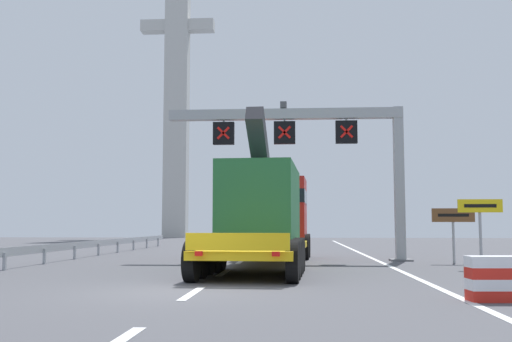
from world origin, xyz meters
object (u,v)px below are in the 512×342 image
exit_sign_yellow (480,216)px  overhead_lane_gantry (318,139)px  heavy_haul_truck_yellow (269,213)px  tourist_info_sign_brown (453,221)px  crash_barrier_striped (493,279)px  bridge_pylon_distant (177,63)px

exit_sign_yellow → overhead_lane_gantry: bearing=141.1°
heavy_haul_truck_yellow → tourist_info_sign_brown: (7.30, 0.96, -0.31)m
crash_barrier_striped → exit_sign_yellow: bearing=74.5°
heavy_haul_truck_yellow → exit_sign_yellow: bearing=-14.5°
overhead_lane_gantry → exit_sign_yellow: (5.46, -4.41, -3.41)m
heavy_haul_truck_yellow → crash_barrier_striped: 12.01m
exit_sign_yellow → bridge_pylon_distant: bearing=113.2°
overhead_lane_gantry → crash_barrier_striped: (3.00, -13.27, -4.80)m
exit_sign_yellow → crash_barrier_striped: (-2.46, -8.86, -1.39)m
heavy_haul_truck_yellow → bridge_pylon_distant: size_ratio=0.34×
crash_barrier_striped → tourist_info_sign_brown: bearing=79.0°
crash_barrier_striped → overhead_lane_gantry: bearing=102.7°
exit_sign_yellow → heavy_haul_truck_yellow: bearing=165.5°
tourist_info_sign_brown → bridge_pylon_distant: size_ratio=0.05×
exit_sign_yellow → bridge_pylon_distant: bridge_pylon_distant is taller
tourist_info_sign_brown → bridge_pylon_distant: bridge_pylon_distant is taller
exit_sign_yellow → tourist_info_sign_brown: exit_sign_yellow is taller
heavy_haul_truck_yellow → crash_barrier_striped: bearing=-65.1°
overhead_lane_gantry → crash_barrier_striped: size_ratio=10.10×
overhead_lane_gantry → crash_barrier_striped: bearing=-77.3°
overhead_lane_gantry → exit_sign_yellow: overhead_lane_gantry is taller
tourist_info_sign_brown → crash_barrier_striped: size_ratio=2.11×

